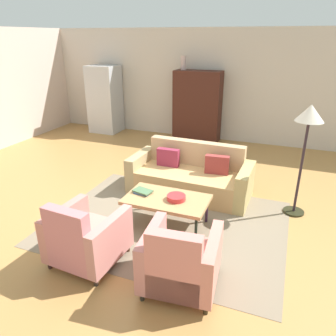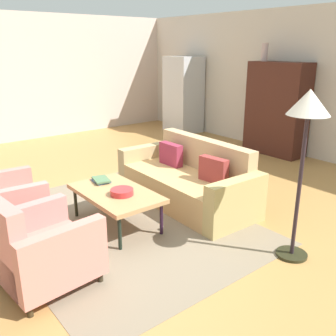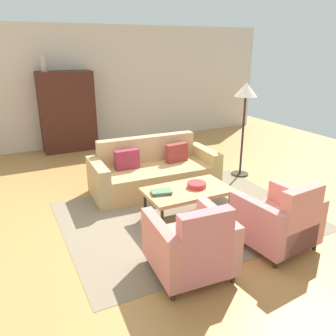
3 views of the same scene
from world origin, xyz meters
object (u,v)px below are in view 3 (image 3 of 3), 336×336
Objects in this scene: cabinet at (68,112)px; floor_lamp at (245,98)px; armchair_right at (280,222)px; couch at (153,173)px; fruit_bowl at (197,185)px; book_stack at (161,192)px; coffee_table at (188,191)px; vase_tall at (43,63)px; armchair_left at (192,247)px.

cabinet reaches higher than floor_lamp.
couch is at bearing 98.95° from armchair_right.
fruit_bowl is 0.54m from book_stack.
cabinet is at bearing 100.58° from coffee_table.
armchair_right is (0.61, -1.17, -0.06)m from coffee_table.
armchair_left is at bearing -83.83° from vase_tall.
armchair_right reaches higher than coffee_table.
floor_lamp is (2.15, 1.03, 0.98)m from book_stack.
book_stack is (-0.39, 0.03, 0.06)m from coffee_table.
coffee_table is at bearing 112.03° from armchair_right.
armchair_left is 2.57× the size of vase_tall.
couch is 2.42× the size of armchair_right.
cabinet reaches higher than coffee_table.
vase_tall is (-1.33, 4.19, 1.50)m from fruit_bowl.
vase_tall reaches higher than couch.
armchair_right is 5.87m from vase_tall.
book_stack reaches higher than coffee_table.
book_stack is 0.18× the size of floor_lamp.
fruit_bowl is (0.14, -1.19, 0.19)m from couch.
book_stack is at bearing 177.27° from fruit_bowl.
fruit_bowl is (0.15, -0.00, 0.07)m from coffee_table.
armchair_left is 0.49× the size of cabinet.
couch is 1.24× the size of floor_lamp.
floor_lamp is at bearing 47.05° from armchair_left.
fruit_bowl is at bearing -0.00° from coffee_table.
armchair_left is at bearing -136.76° from floor_lamp.
floor_lamp reaches higher than armchair_left.
coffee_table is at bearing -149.03° from floor_lamp.
floor_lamp is at bearing 25.58° from book_stack.
vase_tall is (-1.19, 3.00, 1.68)m from couch.
floor_lamp is (2.54, -3.14, 0.54)m from cabinet.
armchair_left is at bearing -117.40° from coffee_table.
armchair_right is at bearing -117.38° from floor_lamp.
couch is 1.21m from fruit_bowl.
armchair_right is at bearing -71.52° from vase_tall.
book_stack is at bearing -79.24° from vase_tall.
book_stack is 0.90× the size of vase_tall.
fruit_bowl is at bearing -72.39° from vase_tall.
coffee_table is 1.36× the size of armchair_left.
fruit_bowl is 0.87× the size of book_stack.
fruit_bowl is at bearing -77.50° from cabinet.
armchair_left is 1.00× the size of armchair_right.
fruit_bowl is at bearing -146.80° from floor_lamp.
vase_tall is at bearing 133.16° from floor_lamp.
armchair_right is (1.21, 0.00, 0.00)m from armchair_left.
armchair_left is 5.39m from cabinet.
coffee_table is (-0.00, -1.19, 0.12)m from couch.
floor_lamp reaches higher than couch.
fruit_bowl is 4.31m from cabinet.
floor_lamp reaches higher than fruit_bowl.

